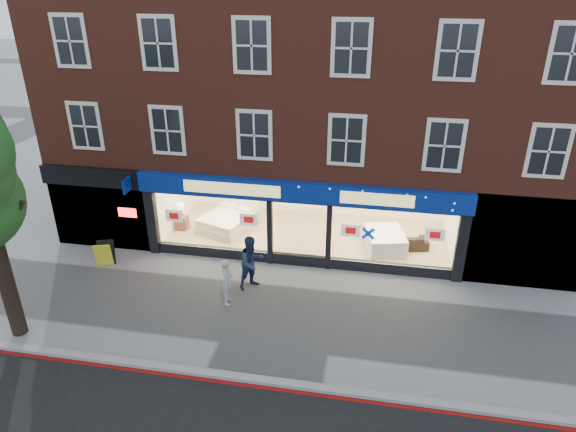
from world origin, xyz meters
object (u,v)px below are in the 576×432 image
(sofa, at_px, (403,242))
(pedestrian_blue, at_px, (252,262))
(a_board, at_px, (105,254))
(pedestrian_grey, at_px, (227,281))
(mattress_stack, at_px, (385,240))
(display_bed, at_px, (229,220))

(sofa, bearing_deg, pedestrian_blue, 20.57)
(a_board, distance_m, pedestrian_blue, 5.58)
(pedestrian_grey, height_order, pedestrian_blue, pedestrian_blue)
(sofa, xyz_separation_m, pedestrian_grey, (-5.56, -4.46, 0.42))
(mattress_stack, relative_size, pedestrian_blue, 1.05)
(display_bed, height_order, pedestrian_blue, pedestrian_blue)
(display_bed, bearing_deg, mattress_stack, 13.54)
(a_board, bearing_deg, pedestrian_grey, -33.98)
(pedestrian_grey, bearing_deg, display_bed, 12.07)
(display_bed, height_order, a_board, display_bed)
(display_bed, relative_size, mattress_stack, 1.34)
(display_bed, distance_m, pedestrian_grey, 5.11)
(pedestrian_grey, bearing_deg, mattress_stack, -52.24)
(pedestrian_blue, bearing_deg, sofa, -13.01)
(pedestrian_grey, relative_size, pedestrian_blue, 0.84)
(pedestrian_blue, bearing_deg, pedestrian_grey, -165.06)
(mattress_stack, distance_m, pedestrian_blue, 5.46)
(mattress_stack, height_order, pedestrian_grey, pedestrian_grey)
(display_bed, bearing_deg, a_board, -117.04)
(pedestrian_grey, xyz_separation_m, pedestrian_blue, (0.55, 1.04, 0.15))
(display_bed, distance_m, sofa, 6.96)
(display_bed, relative_size, sofa, 1.42)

